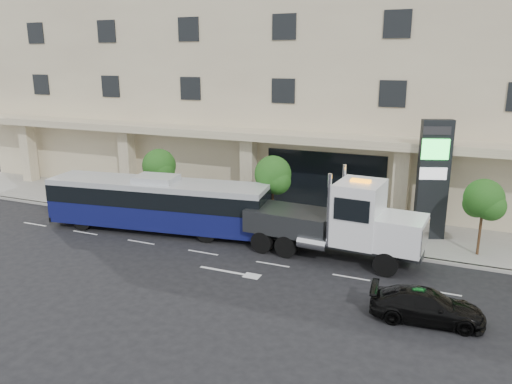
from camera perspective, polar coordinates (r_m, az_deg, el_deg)
ground at (r=26.76m, az=3.08°, el=-7.08°), size 120.00×120.00×0.00m
sidewalk at (r=31.19m, az=6.25°, el=-3.74°), size 120.00×6.00×0.15m
curb at (r=28.50m, az=4.47°, el=-5.54°), size 120.00×0.30×0.15m
convention_center at (r=39.65m, az=11.24°, el=14.62°), size 60.00×17.60×20.00m
tree_left at (r=33.33m, az=-10.98°, el=2.71°), size 2.27×2.20×4.22m
tree_mid at (r=29.64m, az=1.97°, el=1.75°), size 2.28×2.20×4.38m
tree_right at (r=27.85m, az=24.62°, el=-0.99°), size 2.10×2.00×4.04m
city_bus at (r=30.34m, az=-11.21°, el=-1.22°), size 13.59×4.56×3.38m
tow_truck at (r=25.86m, az=9.63°, el=-3.48°), size 10.43×3.14×4.73m
black_sedan at (r=21.24m, az=18.93°, el=-12.20°), size 4.54×2.20×1.27m
signage_pylon at (r=29.34m, az=19.56°, el=1.36°), size 1.78×1.13×6.74m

